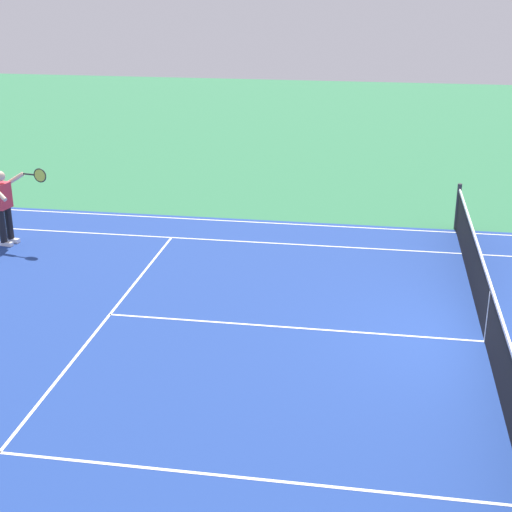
{
  "coord_description": "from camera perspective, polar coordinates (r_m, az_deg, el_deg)",
  "views": [
    {
      "loc": [
        1.92,
        11.5,
        5.71
      ],
      "look_at": [
        3.95,
        -0.94,
        0.9
      ],
      "focal_mm": 53.13,
      "sensor_mm": 36.0,
      "label": 1
    }
  ],
  "objects": [
    {
      "name": "tennis_net",
      "position": [
        12.77,
        17.09,
        -4.22
      ],
      "size": [
        0.1,
        11.7,
        1.08
      ],
      "color": "#2D2D33",
      "rests_on": "ground_plane"
    },
    {
      "name": "court_slab",
      "position": [
        12.98,
        16.86,
        -6.18
      ],
      "size": [
        24.2,
        11.4,
        0.0
      ],
      "primitive_type": "cube",
      "color": "navy",
      "rests_on": "ground_plane"
    },
    {
      "name": "ground_plane",
      "position": [
        12.98,
        16.86,
        -6.19
      ],
      "size": [
        60.0,
        60.0,
        0.0
      ],
      "primitive_type": "plane",
      "color": "#2D7247"
    },
    {
      "name": "court_line_markings",
      "position": [
        12.98,
        16.87,
        -6.17
      ],
      "size": [
        23.85,
        11.05,
        0.01
      ],
      "color": "white",
      "rests_on": "ground_plane"
    },
    {
      "name": "tennis_player_near",
      "position": [
        17.31,
        -18.4,
        3.77
      ],
      "size": [
        1.14,
        0.76,
        1.7
      ],
      "color": "black",
      "rests_on": "ground_plane"
    }
  ]
}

